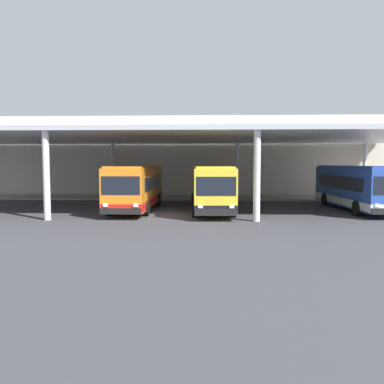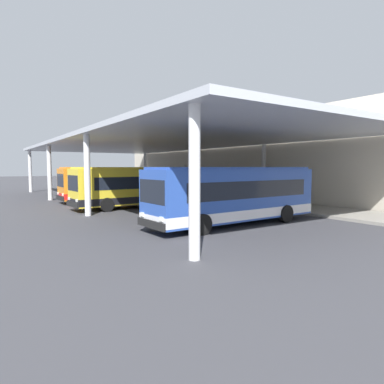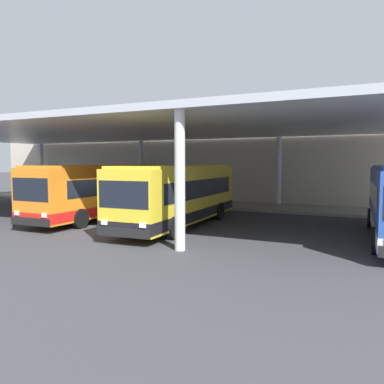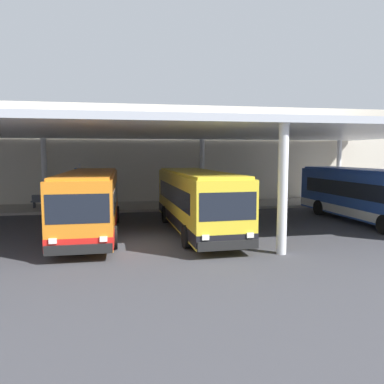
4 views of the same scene
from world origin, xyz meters
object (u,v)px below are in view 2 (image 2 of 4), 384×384
trash_bin (192,190)px  banner_sign (185,178)px  bus_middle_bay (235,195)px  bus_second_bay (140,186)px  bench_waiting (179,188)px  bus_nearest_bay (119,183)px

trash_bin → banner_sign: bearing=-143.9°
bus_middle_bay → banner_sign: (-17.19, 7.65, 0.32)m
bus_middle_bay → trash_bin: size_ratio=10.84×
bus_second_bay → banner_sign: banner_sign is taller
bus_second_bay → trash_bin: 11.02m
bus_middle_bay → bench_waiting: bearing=156.7°
bus_middle_bay → bench_waiting: 21.60m
bus_second_bay → trash_bin: bearing=123.9°
bus_nearest_bay → bench_waiting: 10.02m
bus_middle_bay → bench_waiting: (-19.82, 8.52, -0.99)m
bus_second_bay → banner_sign: (-6.84, 8.59, 0.32)m
bench_waiting → bus_middle_bay: bearing=-23.3°
bench_waiting → banner_sign: size_ratio=0.56×
bus_nearest_bay → banner_sign: size_ratio=3.29×
bus_second_bay → bench_waiting: (-9.47, 9.47, -0.99)m
bus_nearest_bay → bus_middle_bay: 15.75m
bus_middle_bay → banner_sign: 18.82m
bus_nearest_bay → bus_middle_bay: bearing=2.1°
trash_bin → bus_nearest_bay: bearing=-85.2°
bus_middle_bay → trash_bin: bus_middle_bay is taller
bench_waiting → trash_bin: 3.37m
bus_nearest_bay → banner_sign: 8.35m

